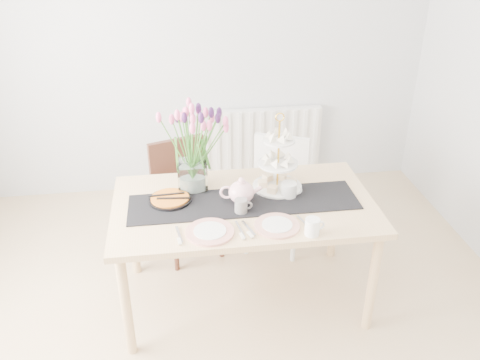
{
  "coord_description": "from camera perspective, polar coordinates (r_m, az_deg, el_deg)",
  "views": [
    {
      "loc": [
        -0.23,
        -2.01,
        2.36
      ],
      "look_at": [
        0.13,
        0.57,
        0.94
      ],
      "focal_mm": 38.0,
      "sensor_mm": 36.0,
      "label": 1
    }
  ],
  "objects": [
    {
      "name": "room_shell",
      "position": [
        2.28,
        -1.27,
        0.97
      ],
      "size": [
        4.5,
        4.5,
        4.5
      ],
      "color": "tan",
      "rests_on": "ground"
    },
    {
      "name": "radiator",
      "position": [
        4.67,
        1.75,
        4.48
      ],
      "size": [
        1.2,
        0.08,
        0.6
      ],
      "primitive_type": "cube",
      "color": "white",
      "rests_on": "room_shell"
    },
    {
      "name": "dining_table",
      "position": [
        3.15,
        0.44,
        -3.76
      ],
      "size": [
        1.6,
        0.9,
        0.75
      ],
      "color": "tan",
      "rests_on": "ground"
    },
    {
      "name": "chair_brown",
      "position": [
        3.78,
        -6.34,
        -1.03
      ],
      "size": [
        0.54,
        0.54,
        0.86
      ],
      "rotation": [
        0.0,
        0.0,
        0.33
      ],
      "color": "#3C1C16",
      "rests_on": "ground"
    },
    {
      "name": "chair_white",
      "position": [
        3.86,
        4.26,
        -0.51
      ],
      "size": [
        0.54,
        0.54,
        0.84
      ],
      "rotation": [
        0.0,
        0.0,
        -0.4
      ],
      "color": "white",
      "rests_on": "ground"
    },
    {
      "name": "table_runner",
      "position": [
        3.11,
        0.44,
        -2.5
      ],
      "size": [
        1.4,
        0.35,
        0.01
      ],
      "primitive_type": "cube",
      "color": "black",
      "rests_on": "dining_table"
    },
    {
      "name": "tulip_vase",
      "position": [
        3.11,
        -5.62,
        5.01
      ],
      "size": [
        0.67,
        0.67,
        0.58
      ],
      "rotation": [
        0.0,
        0.0,
        0.2
      ],
      "color": "silver",
      "rests_on": "dining_table"
    },
    {
      "name": "cake_stand",
      "position": [
        3.21,
        4.26,
        1.14
      ],
      "size": [
        0.32,
        0.32,
        0.46
      ],
      "rotation": [
        0.0,
        0.0,
        0.33
      ],
      "color": "gold",
      "rests_on": "dining_table"
    },
    {
      "name": "teapot",
      "position": [
        3.06,
        0.16,
        -1.38
      ],
      "size": [
        0.27,
        0.23,
        0.16
      ],
      "primitive_type": null,
      "rotation": [
        0.0,
        0.0,
        -0.13
      ],
      "color": "silver",
      "rests_on": "dining_table"
    },
    {
      "name": "cream_jug",
      "position": [
        3.16,
        5.49,
        -1.12
      ],
      "size": [
        0.12,
        0.12,
        0.1
      ],
      "primitive_type": "cylinder",
      "rotation": [
        0.0,
        0.0,
        -0.31
      ],
      "color": "silver",
      "rests_on": "dining_table"
    },
    {
      "name": "tart_tin",
      "position": [
        3.14,
        -7.86,
        -2.19
      ],
      "size": [
        0.26,
        0.26,
        0.03
      ],
      "rotation": [
        0.0,
        0.0,
        -0.37
      ],
      "color": "black",
      "rests_on": "dining_table"
    },
    {
      "name": "mug_grey",
      "position": [
        2.99,
        0.12,
        -2.96
      ],
      "size": [
        0.08,
        0.08,
        0.09
      ],
      "primitive_type": "cylinder",
      "rotation": [
        0.0,
        0.0,
        0.08
      ],
      "color": "slate",
      "rests_on": "dining_table"
    },
    {
      "name": "mug_white",
      "position": [
        2.82,
        8.12,
        -5.24
      ],
      "size": [
        0.1,
        0.1,
        0.1
      ],
      "primitive_type": "cylinder",
      "rotation": [
        0.0,
        0.0,
        0.19
      ],
      "color": "white",
      "rests_on": "dining_table"
    },
    {
      "name": "plate_left",
      "position": [
        2.84,
        -3.4,
        -5.83
      ],
      "size": [
        0.31,
        0.31,
        0.01
      ],
      "primitive_type": "cylinder",
      "rotation": [
        0.0,
        0.0,
        0.16
      ],
      "color": "white",
      "rests_on": "dining_table"
    },
    {
      "name": "plate_right",
      "position": [
        2.89,
        4.18,
        -5.14
      ],
      "size": [
        0.32,
        0.32,
        0.01
      ],
      "primitive_type": "cylinder",
      "rotation": [
        0.0,
        0.0,
        0.3
      ],
      "color": "silver",
      "rests_on": "dining_table"
    }
  ]
}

